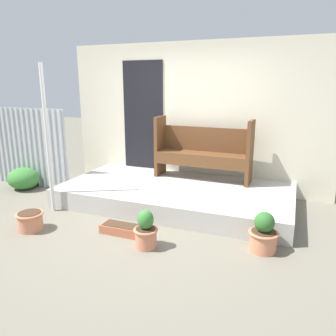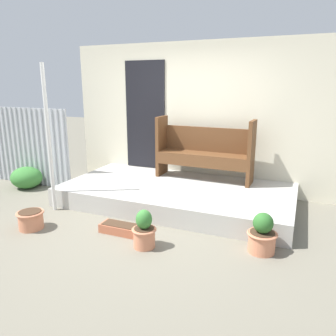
# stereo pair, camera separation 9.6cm
# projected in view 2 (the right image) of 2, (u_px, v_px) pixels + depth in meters

# --- Properties ---
(ground_plane) EXTENTS (24.00, 24.00, 0.00)m
(ground_plane) POSITION_uv_depth(u_px,v_px,m) (144.00, 223.00, 4.56)
(ground_plane) COLOR #706B5B
(porch_slab) EXTENTS (3.62, 1.83, 0.29)m
(porch_slab) POSITION_uv_depth(u_px,v_px,m) (176.00, 195.00, 5.29)
(porch_slab) COLOR #B2AFA8
(porch_slab) RESTS_ON ground_plane
(house_wall) EXTENTS (4.82, 0.08, 2.60)m
(house_wall) POSITION_uv_depth(u_px,v_px,m) (194.00, 117.00, 5.86)
(house_wall) COLOR beige
(house_wall) RESTS_ON ground_plane
(fence_corrugated) EXTENTS (2.53, 0.05, 1.46)m
(fence_corrugated) POSITION_uv_depth(u_px,v_px,m) (15.00, 145.00, 6.32)
(fence_corrugated) COLOR #ADB2B7
(fence_corrugated) RESTS_ON ground_plane
(support_post) EXTENTS (0.06, 0.06, 2.17)m
(support_post) POSITION_uv_depth(u_px,v_px,m) (49.00, 140.00, 4.78)
(support_post) COLOR silver
(support_post) RESTS_ON ground_plane
(bench) EXTENTS (1.65, 0.45, 1.04)m
(bench) POSITION_uv_depth(u_px,v_px,m) (204.00, 149.00, 5.54)
(bench) COLOR brown
(bench) RESTS_ON porch_slab
(flower_pot_left) EXTENTS (0.36, 0.36, 0.25)m
(flower_pot_left) POSITION_uv_depth(u_px,v_px,m) (31.00, 219.00, 4.36)
(flower_pot_left) COLOR tan
(flower_pot_left) RESTS_ON ground_plane
(flower_pot_middle) EXTENTS (0.30, 0.30, 0.47)m
(flower_pot_middle) POSITION_uv_depth(u_px,v_px,m) (144.00, 231.00, 3.85)
(flower_pot_middle) COLOR tan
(flower_pot_middle) RESTS_ON ground_plane
(flower_pot_right) EXTENTS (0.35, 0.35, 0.48)m
(flower_pot_right) POSITION_uv_depth(u_px,v_px,m) (262.00, 235.00, 3.73)
(flower_pot_right) COLOR tan
(flower_pot_right) RESTS_ON ground_plane
(planter_box_rect) EXTENTS (0.54, 0.23, 0.12)m
(planter_box_rect) POSITION_uv_depth(u_px,v_px,m) (121.00, 228.00, 4.25)
(planter_box_rect) COLOR #B26042
(planter_box_rect) RESTS_ON ground_plane
(shrub_by_fence) EXTENTS (0.59, 0.53, 0.40)m
(shrub_by_fence) POSITION_uv_depth(u_px,v_px,m) (27.00, 178.00, 6.06)
(shrub_by_fence) COLOR #387A33
(shrub_by_fence) RESTS_ON ground_plane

